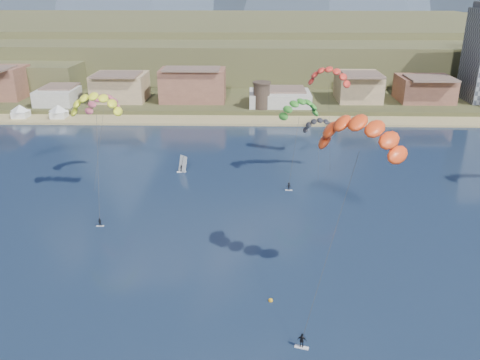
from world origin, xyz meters
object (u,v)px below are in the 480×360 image
object	(u,v)px
kitesurfer_yellow	(95,101)
kitesurfer_orange	(361,129)
kitesurfer_green	(300,106)
watchtower	(262,95)
windsurfer	(182,167)
buoy	(271,300)

from	to	relation	value
kitesurfer_yellow	kitesurfer_orange	xyz separation A→B (m)	(42.92, -28.56, 3.12)
kitesurfer_orange	kitesurfer_yellow	bearing A→B (deg)	146.35
kitesurfer_yellow	kitesurfer_green	distance (m)	41.53
kitesurfer_yellow	kitesurfer_green	xyz separation A→B (m)	(39.14, 13.32, -3.89)
kitesurfer_orange	kitesurfer_green	xyz separation A→B (m)	(-3.77, 41.88, -7.01)
watchtower	kitesurfer_yellow	size ratio (longest dim) A/B	0.37
watchtower	kitesurfer_orange	size ratio (longest dim) A/B	0.31
watchtower	kitesurfer_green	xyz separation A→B (m)	(6.96, -53.96, 9.31)
kitesurfer_orange	kitesurfer_green	distance (m)	42.63
kitesurfer_yellow	windsurfer	xyz separation A→B (m)	(13.40, 14.73, -18.37)
windsurfer	kitesurfer_green	bearing A→B (deg)	-3.15
watchtower	windsurfer	size ratio (longest dim) A/B	2.27
kitesurfer_green	windsurfer	world-z (taller)	kitesurfer_green
kitesurfer_green	windsurfer	xyz separation A→B (m)	(-25.74, 1.42, -14.48)
kitesurfer_green	kitesurfer_orange	bearing A→B (deg)	-84.85
watchtower	kitesurfer_yellow	world-z (taller)	kitesurfer_yellow
watchtower	kitesurfer_green	world-z (taller)	kitesurfer_green
kitesurfer_yellow	kitesurfer_green	size ratio (longest dim) A/B	1.26
buoy	watchtower	bearing A→B (deg)	89.76
kitesurfer_yellow	windsurfer	distance (m)	27.10
watchtower	kitesurfer_orange	bearing A→B (deg)	-83.61
watchtower	kitesurfer_green	size ratio (longest dim) A/B	0.46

